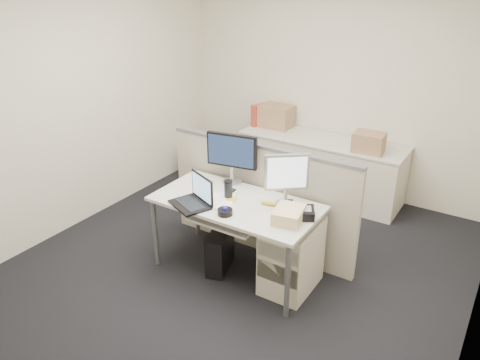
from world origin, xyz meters
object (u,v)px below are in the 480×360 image
Objects in this scene: desk at (236,208)px; desk_phone at (300,213)px; monitor_main at (232,159)px; laptop at (189,192)px.

desk is 6.44× the size of desk_phone.
monitor_main is at bearing 128.00° from desk.
desk_phone is at bearing -27.07° from monitor_main.
laptop is 0.97m from desk_phone.
monitor_main is 0.91m from desk_phone.
desk_phone is at bearing 44.14° from laptop.
desk is 0.61m from desk_phone.
monitor_main is 2.14× the size of desk_phone.
desk is at bearing 66.33° from laptop.
laptop is at bearing 173.61° from desk_phone.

